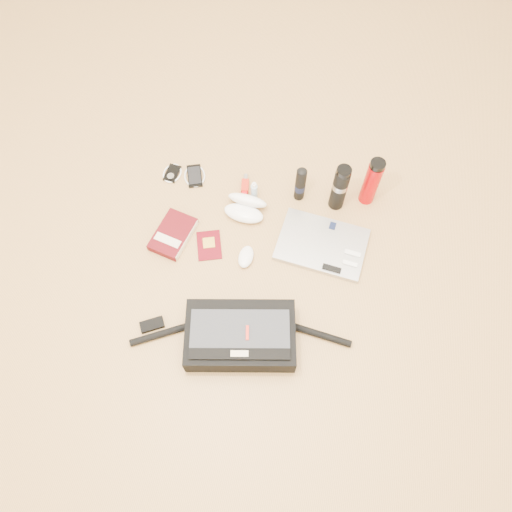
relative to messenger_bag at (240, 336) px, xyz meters
name	(u,v)px	position (x,y,z in m)	size (l,w,h in m)	color
ground	(245,277)	(-0.04, 0.26, -0.05)	(4.00, 4.00, 0.00)	#AC8048
messenger_bag	(240,336)	(0.00, 0.00, 0.00)	(0.83, 0.33, 0.12)	black
laptop	(322,245)	(0.25, 0.47, -0.04)	(0.38, 0.29, 0.03)	#A4A4A6
book	(173,235)	(-0.37, 0.38, -0.03)	(0.18, 0.23, 0.04)	#45070C
passport	(209,245)	(-0.22, 0.37, -0.05)	(0.14, 0.16, 0.01)	#50030C
mouse	(246,257)	(-0.05, 0.34, -0.04)	(0.06, 0.10, 0.03)	white
sunglasses_case	(246,207)	(-0.10, 0.57, -0.02)	(0.19, 0.16, 0.10)	white
ipod	(172,173)	(-0.47, 0.69, -0.05)	(0.09, 0.10, 0.01)	black
phone	(195,176)	(-0.37, 0.70, -0.05)	(0.12, 0.13, 0.01)	black
inhaler	(245,186)	(-0.13, 0.69, -0.04)	(0.04, 0.11, 0.03)	#B12211
spray_bottle	(254,191)	(-0.08, 0.64, 0.00)	(0.03, 0.03, 0.11)	#99B6C9
aerosol_can	(300,184)	(0.11, 0.69, 0.04)	(0.05, 0.05, 0.19)	black
thermos_black	(340,188)	(0.27, 0.69, 0.07)	(0.09, 0.09, 0.25)	black
thermos_red	(372,182)	(0.40, 0.74, 0.07)	(0.09, 0.09, 0.26)	#AD0307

